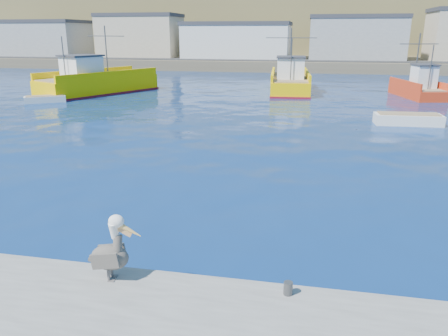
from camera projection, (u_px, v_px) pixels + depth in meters
name	position (u px, v px, depth m)	size (l,w,h in m)	color
ground	(195.00, 235.00, 13.41)	(260.00, 260.00, 0.00)	#072452
dock_bollards	(182.00, 277.00, 9.92)	(36.20, 0.20, 0.30)	#4C4C4C
far_shore	(303.00, 20.00, 112.99)	(200.00, 81.00, 24.00)	brown
trawler_yellow_a	(96.00, 82.00, 44.21)	(9.39, 13.19, 6.69)	#FFC800
trawler_yellow_b	(290.00, 82.00, 45.57)	(5.26, 11.36, 6.49)	#FFC800
boat_orange	(418.00, 87.00, 41.44)	(4.20, 7.48, 5.92)	red
skiff_left	(45.00, 100.00, 38.81)	(3.56, 2.87, 0.75)	silver
skiff_mid	(408.00, 120.00, 29.42)	(4.39, 1.72, 0.94)	silver
pelican	(111.00, 252.00, 9.92)	(1.31, 0.59, 1.61)	#595451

